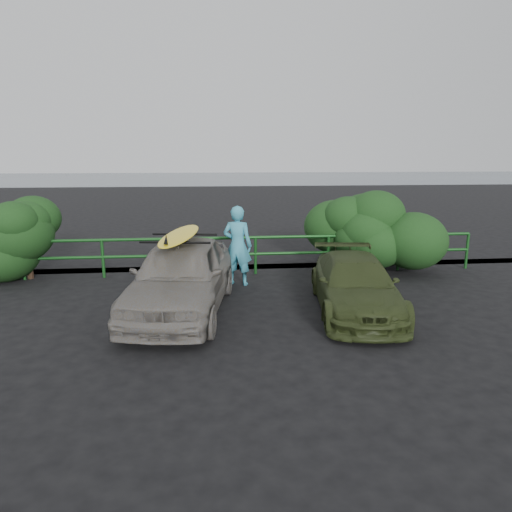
{
  "coord_description": "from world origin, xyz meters",
  "views": [
    {
      "loc": [
        -0.18,
        -6.92,
        3.16
      ],
      "look_at": [
        0.73,
        2.15,
        1.13
      ],
      "focal_mm": 32.0,
      "sensor_mm": 36.0,
      "label": 1
    }
  ],
  "objects": [
    {
      "name": "man",
      "position": [
        0.46,
        4.02,
        0.98
      ],
      "size": [
        0.83,
        0.68,
        1.96
      ],
      "primitive_type": "imported",
      "rotation": [
        0.0,
        0.0,
        2.8
      ],
      "color": "#3D9EB9",
      "rests_on": "ground"
    },
    {
      "name": "ocean",
      "position": [
        0.0,
        60.0,
        0.0
      ],
      "size": [
        200.0,
        200.0,
        0.0
      ],
      "primitive_type": "plane",
      "color": "#556068",
      "rests_on": "ground"
    },
    {
      "name": "ground",
      "position": [
        0.0,
        0.0,
        0.0
      ],
      "size": [
        80.0,
        80.0,
        0.0
      ],
      "primitive_type": "plane",
      "color": "black"
    },
    {
      "name": "sedan",
      "position": [
        -0.8,
        2.15,
        0.75
      ],
      "size": [
        2.44,
        4.64,
        1.51
      ],
      "primitive_type": "imported",
      "rotation": [
        0.0,
        0.0,
        -0.15
      ],
      "color": "slate",
      "rests_on": "ground"
    },
    {
      "name": "shrub_left",
      "position": [
        -4.8,
        5.4,
        0.95
      ],
      "size": [
        3.2,
        2.4,
        1.91
      ],
      "primitive_type": null,
      "color": "#1A3F17",
      "rests_on": "ground"
    },
    {
      "name": "guardrail",
      "position": [
        0.0,
        5.0,
        0.52
      ],
      "size": [
        14.0,
        0.08,
        1.04
      ],
      "primitive_type": null,
      "color": "#154A18",
      "rests_on": "ground"
    },
    {
      "name": "olive_vehicle",
      "position": [
        2.73,
        1.81,
        0.56
      ],
      "size": [
        2.06,
        4.02,
        1.12
      ],
      "primitive_type": "imported",
      "rotation": [
        0.0,
        0.0,
        -0.13
      ],
      "color": "#303B1A",
      "rests_on": "ground"
    },
    {
      "name": "shrub_right",
      "position": [
        5.0,
        5.5,
        1.0
      ],
      "size": [
        3.2,
        2.4,
        2.01
      ],
      "primitive_type": null,
      "color": "#1A3F17",
      "rests_on": "ground"
    },
    {
      "name": "roof_rack",
      "position": [
        -0.8,
        2.15,
        1.53
      ],
      "size": [
        1.5,
        1.16,
        0.05
      ],
      "primitive_type": null,
      "rotation": [
        0.0,
        0.0,
        -0.15
      ],
      "color": "black",
      "rests_on": "sedan"
    },
    {
      "name": "surfboard",
      "position": [
        -0.8,
        2.15,
        1.59
      ],
      "size": [
        0.97,
        2.76,
        0.08
      ],
      "primitive_type": "ellipsoid",
      "rotation": [
        0.0,
        0.0,
        -0.15
      ],
      "color": "yellow",
      "rests_on": "roof_rack"
    }
  ]
}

